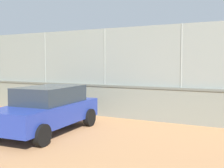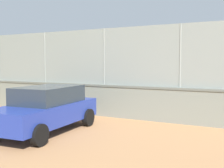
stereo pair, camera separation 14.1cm
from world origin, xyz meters
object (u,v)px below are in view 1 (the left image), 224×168
at_px(sports_ball, 106,82).
at_px(parked_car_blue, 48,108).
at_px(courtside_bench, 84,98).
at_px(player_crossing_court, 124,82).
at_px(player_foreground_swinging, 126,90).

bearing_deg(sports_ball, parked_car_blue, 106.30).
xyz_separation_m(sports_ball, courtside_bench, (-0.68, 3.70, -0.60)).
distance_m(player_crossing_court, sports_ball, 2.35).
xyz_separation_m(player_foreground_swinging, courtside_bench, (2.24, 0.27, -0.47)).
bearing_deg(courtside_bench, parked_car_blue, 110.34).
xyz_separation_m(player_foreground_swinging, sports_ball, (2.92, -3.44, 0.13)).
bearing_deg(player_foreground_swinging, player_crossing_court, -64.68).
bearing_deg(sports_ball, player_foreground_swinging, 130.35).
relative_size(player_crossing_court, courtside_bench, 1.01).
xyz_separation_m(courtside_bench, parked_car_blue, (-1.92, 5.18, 0.32)).
xyz_separation_m(player_crossing_court, courtside_bench, (-0.49, 6.04, -0.50)).
distance_m(player_foreground_swinging, parked_car_blue, 5.45).
height_order(sports_ball, parked_car_blue, parked_car_blue).
bearing_deg(player_foreground_swinging, courtside_bench, 6.77).
relative_size(player_foreground_swinging, sports_ball, 17.94).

